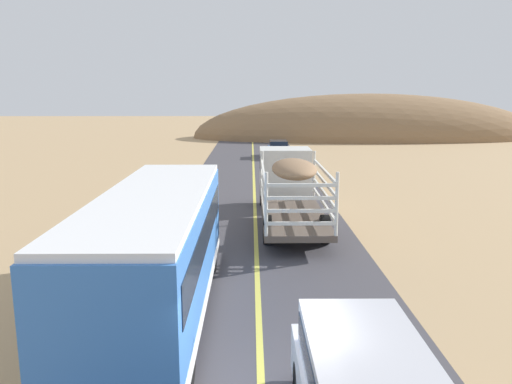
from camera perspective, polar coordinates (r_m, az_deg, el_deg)
name	(u,v)px	position (r m, az deg, el deg)	size (l,w,h in m)	color
livestock_truck	(288,178)	(23.52, 3.59, 1.59)	(2.53, 9.70, 3.02)	silver
bus	(157,250)	(13.15, -11.04, -6.38)	(2.54, 10.00, 3.21)	#3872C6
car_far	(278,150)	(45.47, 2.51, 4.76)	(1.80, 4.40, 1.46)	#264C8C
distant_hill	(367,138)	(67.45, 12.32, 5.97)	(44.65, 17.53, 11.14)	olive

